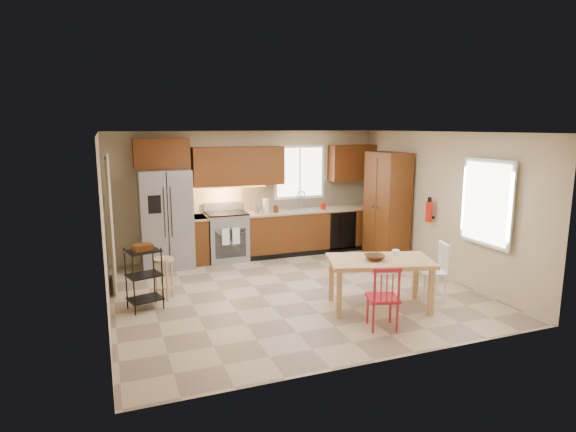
% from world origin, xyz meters
% --- Properties ---
extents(floor, '(5.50, 5.50, 0.00)m').
position_xyz_m(floor, '(0.00, 0.00, 0.00)').
color(floor, tan).
rests_on(floor, ground).
extents(ceiling, '(5.50, 5.00, 0.02)m').
position_xyz_m(ceiling, '(0.00, 0.00, 2.50)').
color(ceiling, silver).
rests_on(ceiling, ground).
extents(wall_back, '(5.50, 0.02, 2.50)m').
position_xyz_m(wall_back, '(0.00, 2.50, 1.25)').
color(wall_back, '#CCB793').
rests_on(wall_back, ground).
extents(wall_front, '(5.50, 0.02, 2.50)m').
position_xyz_m(wall_front, '(0.00, -2.50, 1.25)').
color(wall_front, '#CCB793').
rests_on(wall_front, ground).
extents(wall_left, '(0.02, 5.00, 2.50)m').
position_xyz_m(wall_left, '(-2.75, 0.00, 1.25)').
color(wall_left, '#CCB793').
rests_on(wall_left, ground).
extents(wall_right, '(0.02, 5.00, 2.50)m').
position_xyz_m(wall_right, '(2.75, 0.00, 1.25)').
color(wall_right, '#CCB793').
rests_on(wall_right, ground).
extents(refrigerator, '(0.92, 0.75, 1.82)m').
position_xyz_m(refrigerator, '(-1.70, 2.12, 0.91)').
color(refrigerator, gray).
rests_on(refrigerator, floor).
extents(range_stove, '(0.76, 0.63, 0.92)m').
position_xyz_m(range_stove, '(-0.55, 2.19, 0.46)').
color(range_stove, gray).
rests_on(range_stove, floor).
extents(base_cabinet_narrow, '(0.30, 0.60, 0.90)m').
position_xyz_m(base_cabinet_narrow, '(-1.10, 2.20, 0.45)').
color(base_cabinet_narrow, '#5A3110').
rests_on(base_cabinet_narrow, floor).
extents(base_cabinet_run, '(2.92, 0.60, 0.90)m').
position_xyz_m(base_cabinet_run, '(1.29, 2.20, 0.45)').
color(base_cabinet_run, '#5A3110').
rests_on(base_cabinet_run, floor).
extents(dishwasher, '(0.60, 0.02, 0.78)m').
position_xyz_m(dishwasher, '(1.85, 1.91, 0.45)').
color(dishwasher, black).
rests_on(dishwasher, floor).
extents(backsplash, '(2.92, 0.03, 0.55)m').
position_xyz_m(backsplash, '(1.29, 2.48, 1.18)').
color(backsplash, beige).
rests_on(backsplash, wall_back).
extents(upper_over_fridge, '(1.00, 0.35, 0.55)m').
position_xyz_m(upper_over_fridge, '(-1.70, 2.33, 2.10)').
color(upper_over_fridge, '#643110').
rests_on(upper_over_fridge, wall_back).
extents(upper_left_block, '(1.80, 0.35, 0.75)m').
position_xyz_m(upper_left_block, '(-0.25, 2.33, 1.83)').
color(upper_left_block, '#643110').
rests_on(upper_left_block, wall_back).
extents(upper_right_block, '(1.00, 0.35, 0.75)m').
position_xyz_m(upper_right_block, '(2.25, 2.33, 1.83)').
color(upper_right_block, '#643110').
rests_on(upper_right_block, wall_back).
extents(window_back, '(1.12, 0.04, 1.12)m').
position_xyz_m(window_back, '(1.10, 2.48, 1.65)').
color(window_back, white).
rests_on(window_back, wall_back).
extents(sink, '(0.62, 0.46, 0.16)m').
position_xyz_m(sink, '(1.10, 2.20, 0.86)').
color(sink, gray).
rests_on(sink, base_cabinet_run).
extents(undercab_glow, '(1.60, 0.30, 0.01)m').
position_xyz_m(undercab_glow, '(-0.55, 2.30, 1.43)').
color(undercab_glow, '#FFBF66').
rests_on(undercab_glow, wall_back).
extents(soap_bottle, '(0.09, 0.09, 0.19)m').
position_xyz_m(soap_bottle, '(1.48, 2.10, 1.00)').
color(soap_bottle, red).
rests_on(soap_bottle, base_cabinet_run).
extents(paper_towel, '(0.12, 0.12, 0.28)m').
position_xyz_m(paper_towel, '(0.25, 2.15, 1.04)').
color(paper_towel, white).
rests_on(paper_towel, base_cabinet_run).
extents(canister_steel, '(0.11, 0.11, 0.18)m').
position_xyz_m(canister_steel, '(0.05, 2.15, 0.99)').
color(canister_steel, gray).
rests_on(canister_steel, base_cabinet_run).
extents(canister_wood, '(0.10, 0.10, 0.14)m').
position_xyz_m(canister_wood, '(0.45, 2.12, 0.97)').
color(canister_wood, '#532F16').
rests_on(canister_wood, base_cabinet_run).
extents(pantry, '(0.50, 0.95, 2.10)m').
position_xyz_m(pantry, '(2.43, 1.20, 1.05)').
color(pantry, '#5A3110').
rests_on(pantry, floor).
extents(fire_extinguisher, '(0.12, 0.12, 0.36)m').
position_xyz_m(fire_extinguisher, '(2.63, 0.15, 1.10)').
color(fire_extinguisher, red).
rests_on(fire_extinguisher, wall_right).
extents(window_right, '(0.04, 1.02, 1.32)m').
position_xyz_m(window_right, '(2.68, -1.15, 1.45)').
color(window_right, white).
rests_on(window_right, wall_right).
extents(doorway, '(0.04, 0.95, 2.10)m').
position_xyz_m(doorway, '(-2.67, 1.30, 1.05)').
color(doorway, '#8C7A59').
rests_on(doorway, wall_left).
extents(dining_table, '(1.62, 1.20, 0.71)m').
position_xyz_m(dining_table, '(0.90, -1.06, 0.35)').
color(dining_table, tan).
rests_on(dining_table, floor).
extents(chair_red, '(0.50, 0.50, 0.85)m').
position_xyz_m(chair_red, '(0.55, -1.71, 0.43)').
color(chair_red, '#AB1A25').
rests_on(chair_red, floor).
extents(chair_white, '(0.50, 0.50, 0.85)m').
position_xyz_m(chair_white, '(1.85, -1.01, 0.43)').
color(chair_white, white).
rests_on(chair_white, floor).
extents(table_bowl, '(0.37, 0.37, 0.07)m').
position_xyz_m(table_bowl, '(0.81, -1.06, 0.72)').
color(table_bowl, '#532F16').
rests_on(table_bowl, dining_table).
extents(table_jar, '(0.12, 0.12, 0.11)m').
position_xyz_m(table_jar, '(1.22, -0.97, 0.74)').
color(table_jar, white).
rests_on(table_jar, dining_table).
extents(bar_stool, '(0.35, 0.35, 0.64)m').
position_xyz_m(bar_stool, '(-1.96, 0.40, 0.32)').
color(bar_stool, tan).
rests_on(bar_stool, floor).
extents(utility_cart, '(0.53, 0.47, 0.91)m').
position_xyz_m(utility_cart, '(-2.27, 0.08, 0.45)').
color(utility_cart, black).
rests_on(utility_cart, floor).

